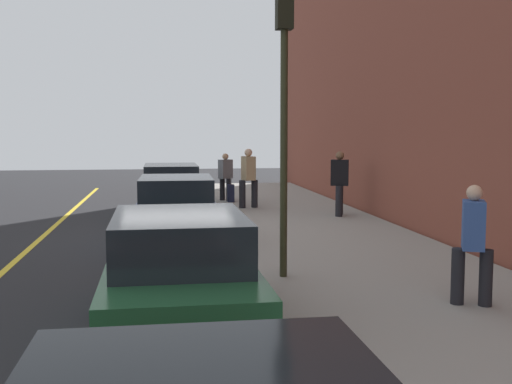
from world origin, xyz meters
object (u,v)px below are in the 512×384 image
Objects in this scene: pedestrian_black_coat at (340,181)px; traffic_light_pole at (284,83)px; pedestrian_tan_coat at (248,176)px; parked_car_navy at (176,209)px; parked_car_black at (171,188)px; parked_car_green at (179,272)px; pedestrian_blue_coat at (473,241)px; pedestrian_grey_coat at (225,176)px; rolling_suitcase at (231,193)px.

pedestrian_black_coat is 8.02m from traffic_light_pole.
traffic_light_pole is (-9.30, 0.71, 2.16)m from pedestrian_tan_coat.
parked_car_navy is 0.93× the size of parked_car_black.
traffic_light_pole is at bearing -159.26° from parked_car_navy.
parked_car_navy is at bearing -1.02° from parked_car_green.
pedestrian_black_coat is (-2.57, -4.69, 0.36)m from parked_car_black.
pedestrian_black_coat reaches higher than pedestrian_blue_coat.
pedestrian_grey_coat reaches higher than parked_car_green.
pedestrian_grey_coat reaches higher than parked_car_black.
parked_car_black reaches higher than rolling_suitcase.
parked_car_black is 2.52× the size of pedestrian_tan_coat.
parked_car_green is at bearing 171.73° from pedestrian_grey_coat.
traffic_light_pole reaches higher than pedestrian_blue_coat.
rolling_suitcase is at bearing 8.21° from pedestrian_blue_coat.
pedestrian_tan_coat is (4.96, -2.35, 0.38)m from parked_car_navy.
traffic_light_pole is at bearing 47.19° from pedestrian_blue_coat.
parked_car_black is at bearing 18.43° from pedestrian_blue_coat.
rolling_suitcase is (1.72, 0.37, -0.69)m from pedestrian_tan_coat.
parked_car_black is at bearing 0.42° from parked_car_navy.
traffic_light_pole reaches higher than parked_car_black.
parked_car_navy is at bearing 163.45° from rolling_suitcase.
pedestrian_black_coat is (9.21, -4.77, 0.36)m from parked_car_green.
pedestrian_tan_coat is at bearing -98.90° from parked_car_black.
pedestrian_black_coat is 0.99× the size of pedestrian_tan_coat.
traffic_light_pole is at bearing -170.14° from parked_car_black.
rolling_suitcase is at bearing -16.55° from parked_car_navy.
traffic_light_pole is (2.07, 2.23, 2.26)m from pedestrian_blue_coat.
pedestrian_blue_coat is 9.21m from pedestrian_black_coat.
pedestrian_black_coat is 4.79m from rolling_suitcase.
parked_car_black is at bearing 123.63° from rolling_suitcase.
pedestrian_blue_coat is 1.76× the size of rolling_suitcase.
pedestrian_black_coat is at bearing -118.69° from parked_car_black.
pedestrian_blue_coat is at bearing -171.79° from rolling_suitcase.
traffic_light_pole is (-7.11, 3.01, 2.18)m from pedestrian_black_coat.
parked_car_green is 2.42× the size of pedestrian_black_coat.
pedestrian_tan_coat is at bearing -25.38° from parked_car_navy.
parked_car_navy is at bearing 31.16° from pedestrian_blue_coat.
parked_car_green is 11.78m from parked_car_black.
rolling_suitcase is (6.68, -1.99, -0.31)m from parked_car_navy.
pedestrian_black_coat is at bearing -27.39° from parked_car_green.
parked_car_navy is at bearing -179.58° from parked_car_black.
parked_car_navy is (6.44, -0.11, -0.00)m from parked_car_green.
parked_car_green is at bearing 179.63° from parked_car_black.
traffic_light_pole is at bearing 157.04° from pedestrian_black_coat.
parked_car_green is 2.66× the size of pedestrian_blue_coat.
pedestrian_tan_coat reaches higher than pedestrian_black_coat.
traffic_light_pole is (-11.43, 0.21, 2.28)m from pedestrian_grey_coat.
parked_car_green is 13.67m from pedestrian_grey_coat.
rolling_suitcase is (3.92, 2.67, -0.68)m from pedestrian_black_coat.
pedestrian_black_coat is at bearing -133.64° from pedestrian_tan_coat.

